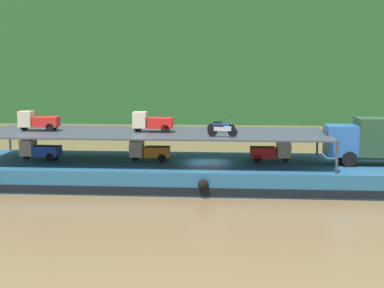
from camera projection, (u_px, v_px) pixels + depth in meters
ground_plane at (207, 183)px, 37.03m from camera, size 400.00×400.00×0.00m
hillside_far_bank at (225, 14)px, 90.58m from camera, size 129.49×32.98×30.63m
cargo_barge at (207, 172)px, 36.92m from camera, size 32.92×9.26×1.50m
covered_lorry at (381, 139)px, 35.40m from camera, size 7.86×2.31×3.10m
cargo_rack at (152, 133)px, 36.88m from camera, size 23.72×7.94×2.00m
mini_truck_lower_stern at (40, 150)px, 37.51m from camera, size 2.80×1.30×1.38m
mini_truck_lower_aft at (149, 151)px, 37.11m from camera, size 2.75×1.22×1.38m
mini_truck_lower_mid at (271, 151)px, 36.85m from camera, size 2.78×1.27×1.38m
mini_truck_upper_stern at (38, 121)px, 37.58m from camera, size 2.79×1.30×1.38m
mini_truck_upper_mid at (152, 122)px, 36.84m from camera, size 2.76×1.23×1.38m
motorcycle_upper_port at (222, 130)px, 34.08m from camera, size 1.90×0.55×0.87m
motorcycle_upper_centre at (221, 126)px, 36.44m from camera, size 1.90×0.55×0.87m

